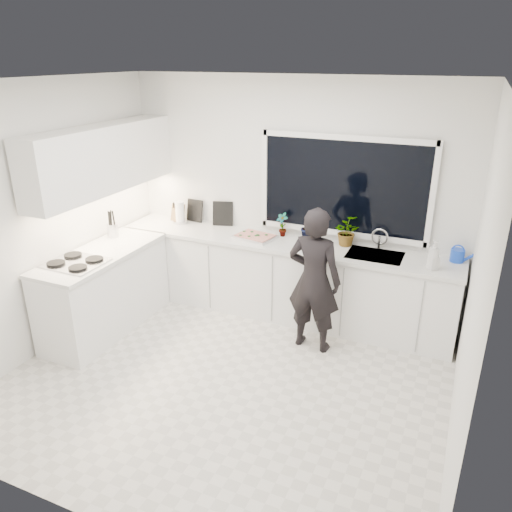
% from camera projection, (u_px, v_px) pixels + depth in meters
% --- Properties ---
extents(floor, '(4.00, 3.50, 0.02)m').
position_uv_depth(floor, '(226.00, 380.00, 4.78)').
color(floor, beige).
rests_on(floor, ground).
extents(wall_back, '(4.00, 0.02, 2.70)m').
position_uv_depth(wall_back, '(292.00, 198.00, 5.76)').
color(wall_back, white).
rests_on(wall_back, ground).
extents(wall_left, '(0.02, 3.50, 2.70)m').
position_uv_depth(wall_left, '(45.00, 219.00, 5.01)').
color(wall_left, white).
rests_on(wall_left, ground).
extents(wall_right, '(0.02, 3.50, 2.70)m').
position_uv_depth(wall_right, '(476.00, 289.00, 3.52)').
color(wall_right, white).
rests_on(wall_right, ground).
extents(ceiling, '(4.00, 3.50, 0.02)m').
position_uv_depth(ceiling, '(218.00, 80.00, 3.76)').
color(ceiling, white).
rests_on(ceiling, wall_back).
extents(window, '(1.80, 0.02, 1.00)m').
position_uv_depth(window, '(344.00, 187.00, 5.43)').
color(window, black).
rests_on(window, wall_back).
extents(base_cabinets_back, '(3.92, 0.58, 0.88)m').
position_uv_depth(base_cabinets_back, '(281.00, 279.00, 5.84)').
color(base_cabinets_back, white).
rests_on(base_cabinets_back, floor).
extents(base_cabinets_left, '(0.58, 1.60, 0.88)m').
position_uv_depth(base_cabinets_left, '(105.00, 292.00, 5.53)').
color(base_cabinets_left, white).
rests_on(base_cabinets_left, floor).
extents(countertop_back, '(3.94, 0.62, 0.04)m').
position_uv_depth(countertop_back, '(282.00, 243.00, 5.66)').
color(countertop_back, silver).
rests_on(countertop_back, base_cabinets_back).
extents(countertop_left, '(0.62, 1.60, 0.04)m').
position_uv_depth(countertop_left, '(100.00, 254.00, 5.35)').
color(countertop_left, silver).
rests_on(countertop_left, base_cabinets_left).
extents(upper_cabinets, '(0.34, 2.10, 0.70)m').
position_uv_depth(upper_cabinets, '(103.00, 159.00, 5.34)').
color(upper_cabinets, white).
rests_on(upper_cabinets, wall_left).
extents(sink, '(0.58, 0.42, 0.14)m').
position_uv_depth(sink, '(374.00, 259.00, 5.29)').
color(sink, silver).
rests_on(sink, countertop_back).
extents(faucet, '(0.03, 0.03, 0.22)m').
position_uv_depth(faucet, '(379.00, 239.00, 5.40)').
color(faucet, silver).
rests_on(faucet, countertop_back).
extents(stovetop, '(0.56, 0.48, 0.03)m').
position_uv_depth(stovetop, '(75.00, 262.00, 5.05)').
color(stovetop, black).
rests_on(stovetop, countertop_left).
extents(person, '(0.58, 0.40, 1.53)m').
position_uv_depth(person, '(314.00, 280.00, 5.04)').
color(person, black).
rests_on(person, floor).
extents(pizza_tray, '(0.50, 0.41, 0.03)m').
position_uv_depth(pizza_tray, '(255.00, 237.00, 5.75)').
color(pizza_tray, '#B1B1B5').
rests_on(pizza_tray, countertop_back).
extents(pizza, '(0.45, 0.36, 0.01)m').
position_uv_depth(pizza, '(255.00, 235.00, 5.74)').
color(pizza, '#A91B16').
rests_on(pizza, pizza_tray).
extents(watering_can, '(0.17, 0.17, 0.13)m').
position_uv_depth(watering_can, '(457.00, 255.00, 5.08)').
color(watering_can, blue).
rests_on(watering_can, countertop_back).
extents(paper_towel_roll, '(0.14, 0.14, 0.26)m').
position_uv_depth(paper_towel_roll, '(180.00, 213.00, 6.22)').
color(paper_towel_roll, white).
rests_on(paper_towel_roll, countertop_back).
extents(knife_block, '(0.14, 0.11, 0.22)m').
position_uv_depth(knife_block, '(178.00, 213.00, 6.28)').
color(knife_block, '#8E5C42').
rests_on(knife_block, countertop_back).
extents(utensil_crock, '(0.13, 0.13, 0.16)m').
position_uv_depth(utensil_crock, '(113.00, 230.00, 5.77)').
color(utensil_crock, '#B7B7BC').
rests_on(utensil_crock, countertop_left).
extents(picture_frame_large, '(0.22, 0.04, 0.28)m').
position_uv_depth(picture_frame_large, '(195.00, 211.00, 6.28)').
color(picture_frame_large, black).
rests_on(picture_frame_large, countertop_back).
extents(picture_frame_small, '(0.24, 0.09, 0.30)m').
position_uv_depth(picture_frame_small, '(223.00, 214.00, 6.13)').
color(picture_frame_small, black).
rests_on(picture_frame_small, countertop_back).
extents(herb_plants, '(1.01, 0.38, 0.32)m').
position_uv_depth(herb_plants, '(330.00, 230.00, 5.55)').
color(herb_plants, '#26662D').
rests_on(herb_plants, countertop_back).
extents(soap_bottles, '(0.16, 0.16, 0.30)m').
position_uv_depth(soap_bottles, '(434.00, 256.00, 4.87)').
color(soap_bottles, '#D8BF66').
rests_on(soap_bottles, countertop_back).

